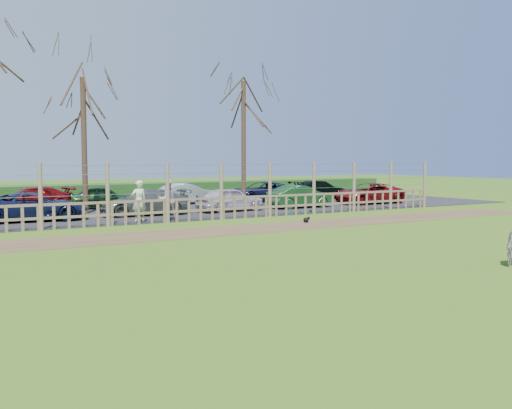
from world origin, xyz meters
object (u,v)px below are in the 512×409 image
car_3 (145,202)px  car_12 (262,192)px  car_4 (230,199)px  car_6 (368,193)px  visitor_b (167,200)px  car_5 (300,197)px  car_9 (31,199)px  tree_right (244,113)px  car_10 (103,197)px  visitor_a (139,201)px  car_13 (319,190)px  car_2 (34,207)px  tree_mid (83,112)px  crow (306,220)px  car_11 (186,194)px

car_3 → car_12: same height
car_4 → car_6: (9.32, 0.25, 0.00)m
visitor_b → car_3: size_ratio=0.42×
car_5 → car_12: (0.56, 4.93, 0.00)m
car_5 → car_9: 13.84m
tree_right → car_6: 8.70m
car_6 → car_12: same height
tree_right → car_10: bearing=165.6°
car_3 → car_10: same height
car_3 → car_9: same height
visitor_a → car_13: visitor_a is taller
car_2 → car_10: size_ratio=1.23×
car_5 → car_9: bearing=66.9°
car_2 → car_4: (9.22, -0.29, 0.00)m
tree_right → car_12: 5.46m
tree_mid → car_5: bearing=-13.6°
crow → car_11: (-0.47, 11.30, 0.52)m
car_6 → car_13: size_ratio=1.04×
car_3 → car_5: same height
car_10 → car_11: same height
car_2 → car_3: same height
visitor_a → car_3: size_ratio=0.42×
car_13 → visitor_b: bearing=116.6°
car_3 → car_6: size_ratio=0.96×
visitor_a → crow: 6.99m
car_3 → car_11: (4.33, 5.16, 0.00)m
car_13 → car_3: bearing=107.8°
visitor_b → car_5: 8.70m
tree_right → car_4: 6.05m
visitor_a → car_11: (5.53, 7.81, -0.26)m
tree_mid → car_12: tree_mid is taller
car_4 → car_10: same height
visitor_a → car_6: 15.10m
visitor_b → car_5: bearing=-165.0°
car_11 → car_13: 9.40m
crow → car_11: 11.33m
visitor_a → car_4: (5.55, 2.39, -0.26)m
crow → tree_mid: bearing=129.6°
car_2 → car_13: (18.59, 4.77, 0.00)m
car_2 → car_9: 4.99m
crow → car_3: bearing=128.0°
car_6 → tree_mid: bearing=-96.0°
tree_right → crow: 10.49m
tree_right → car_11: size_ratio=2.02×
visitor_b → car_2: 5.59m
tree_mid → crow: bearing=-50.4°
tree_right → car_3: size_ratio=1.78×
car_9 → car_13: same height
car_11 → car_13: same height
car_3 → car_13: same height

